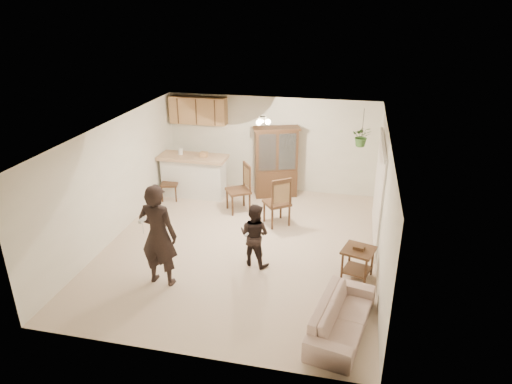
% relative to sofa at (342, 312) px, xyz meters
% --- Properties ---
extents(floor, '(6.50, 6.50, 0.00)m').
position_rel_sofa_xyz_m(floor, '(-2.18, 2.23, -0.37)').
color(floor, beige).
rests_on(floor, ground).
extents(ceiling, '(5.50, 6.50, 0.02)m').
position_rel_sofa_xyz_m(ceiling, '(-2.18, 2.23, 2.13)').
color(ceiling, silver).
rests_on(ceiling, wall_back).
extents(wall_back, '(5.50, 0.02, 2.50)m').
position_rel_sofa_xyz_m(wall_back, '(-2.18, 5.48, 0.88)').
color(wall_back, white).
rests_on(wall_back, ground).
extents(wall_front, '(5.50, 0.02, 2.50)m').
position_rel_sofa_xyz_m(wall_front, '(-2.18, -1.02, 0.88)').
color(wall_front, white).
rests_on(wall_front, ground).
extents(wall_left, '(0.02, 6.50, 2.50)m').
position_rel_sofa_xyz_m(wall_left, '(-4.93, 2.23, 0.88)').
color(wall_left, white).
rests_on(wall_left, ground).
extents(wall_right, '(0.02, 6.50, 2.50)m').
position_rel_sofa_xyz_m(wall_right, '(0.57, 2.23, 0.88)').
color(wall_right, white).
rests_on(wall_right, ground).
extents(breakfast_bar, '(1.60, 0.55, 1.00)m').
position_rel_sofa_xyz_m(breakfast_bar, '(-4.03, 4.58, 0.13)').
color(breakfast_bar, silver).
rests_on(breakfast_bar, floor).
extents(bar_top, '(1.75, 0.70, 0.08)m').
position_rel_sofa_xyz_m(bar_top, '(-4.03, 4.58, 0.68)').
color(bar_top, tan).
rests_on(bar_top, breakfast_bar).
extents(upper_cabinets, '(1.50, 0.34, 0.70)m').
position_rel_sofa_xyz_m(upper_cabinets, '(-4.08, 5.30, 1.73)').
color(upper_cabinets, '#9D7444').
rests_on(upper_cabinets, wall_back).
extents(vertical_blinds, '(0.06, 2.30, 2.10)m').
position_rel_sofa_xyz_m(vertical_blinds, '(0.53, 3.13, 0.73)').
color(vertical_blinds, beige).
rests_on(vertical_blinds, wall_right).
extents(ceiling_fixture, '(0.36, 0.36, 0.20)m').
position_rel_sofa_xyz_m(ceiling_fixture, '(-1.98, 3.43, 2.03)').
color(ceiling_fixture, '#F9E7BB').
rests_on(ceiling_fixture, ceiling).
extents(hanging_plant, '(0.43, 0.37, 0.48)m').
position_rel_sofa_xyz_m(hanging_plant, '(0.12, 4.63, 1.48)').
color(hanging_plant, '#2D6126').
rests_on(hanging_plant, ceiling).
extents(plant_cord, '(0.01, 0.01, 0.65)m').
position_rel_sofa_xyz_m(plant_cord, '(0.12, 4.63, 1.81)').
color(plant_cord, black).
rests_on(plant_cord, ceiling).
extents(sofa, '(1.09, 1.98, 0.73)m').
position_rel_sofa_xyz_m(sofa, '(0.00, 0.00, 0.00)').
color(sofa, beige).
rests_on(sofa, floor).
extents(adult, '(0.69, 0.48, 1.80)m').
position_rel_sofa_xyz_m(adult, '(-3.26, 0.65, 0.53)').
color(adult, black).
rests_on(adult, floor).
extents(child, '(0.77, 0.68, 1.35)m').
position_rel_sofa_xyz_m(child, '(-1.75, 1.63, 0.31)').
color(child, black).
rests_on(child, floor).
extents(china_hutch, '(1.24, 0.81, 1.83)m').
position_rel_sofa_xyz_m(china_hutch, '(-1.95, 5.05, 0.54)').
color(china_hutch, '#352213').
rests_on(china_hutch, floor).
extents(side_table, '(0.68, 0.68, 0.66)m').
position_rel_sofa_xyz_m(side_table, '(0.21, 1.57, -0.06)').
color(side_table, '#352213').
rests_on(side_table, floor).
extents(chair_bar, '(0.50, 0.50, 0.96)m').
position_rel_sofa_xyz_m(chair_bar, '(-4.55, 4.20, -0.10)').
color(chair_bar, '#352213').
rests_on(chair_bar, floor).
extents(chair_hutch_left, '(0.73, 0.73, 1.19)m').
position_rel_sofa_xyz_m(chair_hutch_left, '(-2.66, 3.90, -0.03)').
color(chair_hutch_left, '#352213').
rests_on(chair_hutch_left, floor).
extents(chair_hutch_right, '(0.73, 0.73, 1.17)m').
position_rel_sofa_xyz_m(chair_hutch_right, '(-1.63, 3.42, -0.03)').
color(chair_hutch_right, '#352213').
rests_on(chair_hutch_right, floor).
extents(controller_adult, '(0.06, 0.17, 0.05)m').
position_rel_sofa_xyz_m(controller_adult, '(-3.30, 0.21, 1.11)').
color(controller_adult, silver).
rests_on(controller_adult, adult).
extents(controller_child, '(0.06, 0.11, 0.03)m').
position_rel_sofa_xyz_m(controller_child, '(-1.83, 1.35, 0.41)').
color(controller_child, silver).
rests_on(controller_child, child).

